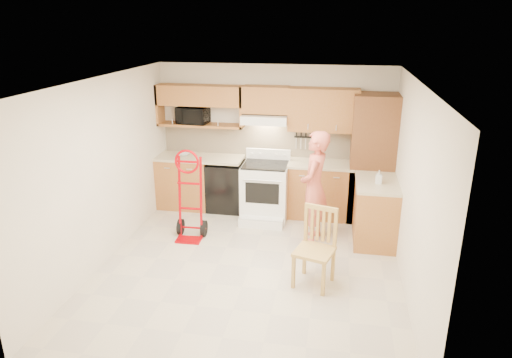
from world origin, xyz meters
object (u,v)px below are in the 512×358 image
(microwave, at_px, (193,115))
(range, at_px, (265,187))
(hand_truck, at_px, (189,200))
(person, at_px, (314,188))
(dining_chair, at_px, (314,249))

(microwave, xyz_separation_m, range, (1.33, -0.44, -1.08))
(hand_truck, bearing_deg, microwave, 101.69)
(microwave, distance_m, hand_truck, 1.73)
(microwave, height_order, hand_truck, microwave)
(microwave, distance_m, person, 2.57)
(range, bearing_deg, person, -38.74)
(range, bearing_deg, microwave, 161.86)
(range, relative_size, dining_chair, 1.11)
(microwave, xyz_separation_m, person, (2.17, -1.11, -0.78))
(range, height_order, hand_truck, hand_truck)
(microwave, height_order, person, microwave)
(person, distance_m, hand_truck, 1.88)
(range, bearing_deg, dining_chair, -63.96)
(hand_truck, bearing_deg, dining_chair, -28.44)
(person, relative_size, dining_chair, 1.70)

